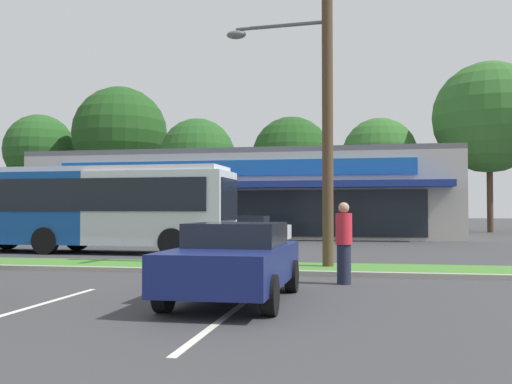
{
  "coord_description": "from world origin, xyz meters",
  "views": [
    {
      "loc": [
        5.65,
        -1.87,
        1.63
      ],
      "look_at": [
        1.89,
        18.1,
        2.26
      ],
      "focal_mm": 41.29,
      "sensor_mm": 36.0,
      "label": 1
    }
  ],
  "objects_px": {
    "city_bus": "(83,207)",
    "car_3": "(241,230)",
    "car_0": "(235,260)",
    "pedestrian_by_pole": "(344,243)",
    "utility_pole": "(322,85)"
  },
  "relations": [
    {
      "from": "city_bus",
      "to": "pedestrian_by_pole",
      "type": "distance_m",
      "value": 12.91
    },
    {
      "from": "utility_pole",
      "to": "pedestrian_by_pole",
      "type": "height_order",
      "value": "utility_pole"
    },
    {
      "from": "car_0",
      "to": "pedestrian_by_pole",
      "type": "height_order",
      "value": "pedestrian_by_pole"
    },
    {
      "from": "utility_pole",
      "to": "car_3",
      "type": "xyz_separation_m",
      "value": [
        -4.49,
        10.37,
        -4.32
      ]
    },
    {
      "from": "utility_pole",
      "to": "car_0",
      "type": "bearing_deg",
      "value": -101.51
    },
    {
      "from": "car_3",
      "to": "pedestrian_by_pole",
      "type": "xyz_separation_m",
      "value": [
        5.17,
        -13.25,
        0.19
      ]
    },
    {
      "from": "city_bus",
      "to": "car_0",
      "type": "height_order",
      "value": "city_bus"
    },
    {
      "from": "utility_pole",
      "to": "city_bus",
      "type": "relative_size",
      "value": 0.81
    },
    {
      "from": "city_bus",
      "to": "pedestrian_by_pole",
      "type": "bearing_deg",
      "value": -36.37
    },
    {
      "from": "city_bus",
      "to": "car_3",
      "type": "relative_size",
      "value": 2.58
    },
    {
      "from": "car_3",
      "to": "pedestrian_by_pole",
      "type": "distance_m",
      "value": 14.22
    },
    {
      "from": "utility_pole",
      "to": "pedestrian_by_pole",
      "type": "distance_m",
      "value": 5.08
    },
    {
      "from": "utility_pole",
      "to": "car_3",
      "type": "distance_m",
      "value": 12.1
    },
    {
      "from": "car_0",
      "to": "city_bus",
      "type": "bearing_deg",
      "value": -141.67
    },
    {
      "from": "city_bus",
      "to": "car_0",
      "type": "distance_m",
      "value": 13.56
    }
  ]
}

